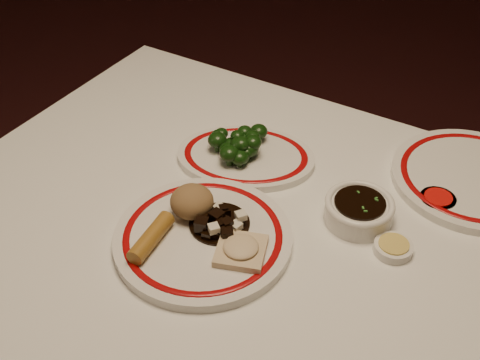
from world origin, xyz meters
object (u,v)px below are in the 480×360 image
(dining_table, at_px, (261,274))
(spring_roll, at_px, (151,237))
(broccoli_pile, at_px, (240,144))
(soy_bowl, at_px, (359,211))
(rice_mound, at_px, (192,202))
(broccoli_plate, at_px, (246,157))
(stirfry_heap, at_px, (219,223))
(fried_wonton, at_px, (241,249))
(main_plate, at_px, (203,238))

(dining_table, distance_m, spring_roll, 0.22)
(broccoli_pile, height_order, soy_bowl, broccoli_pile)
(rice_mound, bearing_deg, broccoli_plate, 92.40)
(stirfry_heap, bearing_deg, fried_wonton, -27.25)
(rice_mound, distance_m, broccoli_plate, 0.20)
(dining_table, bearing_deg, spring_roll, -138.92)
(stirfry_heap, distance_m, broccoli_plate, 0.21)
(fried_wonton, distance_m, broccoli_plate, 0.27)
(fried_wonton, distance_m, broccoli_pile, 0.27)
(stirfry_heap, height_order, broccoli_plate, stirfry_heap)
(main_plate, xyz_separation_m, soy_bowl, (0.20, 0.18, 0.01))
(fried_wonton, bearing_deg, soy_bowl, 56.50)
(dining_table, xyz_separation_m, soy_bowl, (0.12, 0.12, 0.11))
(stirfry_heap, xyz_separation_m, broccoli_pile, (-0.08, 0.20, 0.01))
(rice_mound, distance_m, soy_bowl, 0.29)
(main_plate, bearing_deg, stirfry_heap, 60.54)
(main_plate, distance_m, spring_roll, 0.09)
(spring_roll, height_order, broccoli_plate, spring_roll)
(soy_bowl, bearing_deg, spring_roll, -136.88)
(main_plate, distance_m, broccoli_plate, 0.23)
(fried_wonton, xyz_separation_m, broccoli_pile, (-0.14, 0.23, 0.01))
(dining_table, height_order, soy_bowl, soy_bowl)
(dining_table, height_order, main_plate, main_plate)
(fried_wonton, bearing_deg, broccoli_pile, 121.31)
(dining_table, xyz_separation_m, broccoli_pile, (-0.14, 0.16, 0.13))
(fried_wonton, bearing_deg, rice_mound, 162.15)
(broccoli_pile, bearing_deg, broccoli_plate, 25.44)
(main_plate, relative_size, spring_roll, 3.47)
(dining_table, relative_size, stirfry_heap, 11.62)
(rice_mound, relative_size, broccoli_plate, 0.23)
(broccoli_plate, distance_m, broccoli_pile, 0.03)
(spring_roll, bearing_deg, broccoli_pile, 84.45)
(rice_mound, height_order, soy_bowl, rice_mound)
(fried_wonton, bearing_deg, dining_table, 87.67)
(fried_wonton, xyz_separation_m, broccoli_plate, (-0.13, 0.23, -0.02))
(rice_mound, relative_size, fried_wonton, 0.75)
(dining_table, bearing_deg, soy_bowl, 45.29)
(rice_mound, height_order, spring_roll, rice_mound)
(main_plate, relative_size, stirfry_heap, 3.49)
(main_plate, bearing_deg, dining_table, 37.73)
(dining_table, distance_m, rice_mound, 0.19)
(dining_table, relative_size, spring_roll, 11.54)
(rice_mound, height_order, broccoli_plate, rice_mound)
(main_plate, bearing_deg, rice_mound, 141.74)
(main_plate, xyz_separation_m, fried_wonton, (0.08, -0.00, 0.02))
(dining_table, bearing_deg, stirfry_heap, -152.01)
(soy_bowl, bearing_deg, fried_wonton, -123.50)
(broccoli_plate, bearing_deg, dining_table, -52.09)
(spring_roll, xyz_separation_m, soy_bowl, (0.26, 0.24, -0.01))
(dining_table, relative_size, rice_mound, 16.12)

